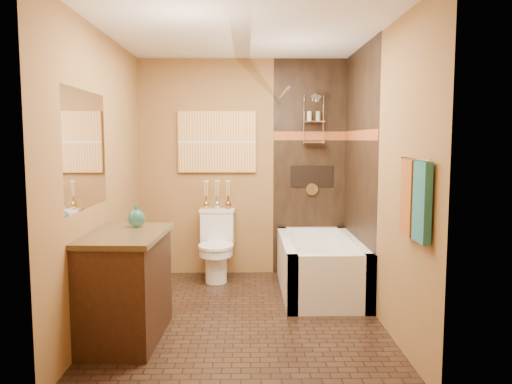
{
  "coord_description": "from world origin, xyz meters",
  "views": [
    {
      "loc": [
        0.04,
        -4.31,
        1.58
      ],
      "look_at": [
        0.13,
        0.4,
        1.08
      ],
      "focal_mm": 35.0,
      "sensor_mm": 36.0,
      "label": 1
    }
  ],
  "objects_px": {
    "sunset_painting": "(217,142)",
    "vanity": "(125,286)",
    "bathtub": "(320,270)",
    "toilet": "(217,245)"
  },
  "relations": [
    {
      "from": "vanity",
      "to": "sunset_painting",
      "type": "bearing_deg",
      "value": 74.78
    },
    {
      "from": "sunset_painting",
      "to": "bathtub",
      "type": "relative_size",
      "value": 0.6
    },
    {
      "from": "sunset_painting",
      "to": "vanity",
      "type": "distance_m",
      "value": 2.33
    },
    {
      "from": "sunset_painting",
      "to": "bathtub",
      "type": "xyz_separation_m",
      "value": [
        1.1,
        -0.73,
        -1.33
      ]
    },
    {
      "from": "toilet",
      "to": "sunset_painting",
      "type": "bearing_deg",
      "value": 93.58
    },
    {
      "from": "sunset_painting",
      "to": "toilet",
      "type": "relative_size",
      "value": 1.15
    },
    {
      "from": "sunset_painting",
      "to": "toilet",
      "type": "height_order",
      "value": "sunset_painting"
    },
    {
      "from": "bathtub",
      "to": "sunset_painting",
      "type": "bearing_deg",
      "value": 146.66
    },
    {
      "from": "toilet",
      "to": "vanity",
      "type": "relative_size",
      "value": 0.79
    },
    {
      "from": "bathtub",
      "to": "toilet",
      "type": "xyz_separation_m",
      "value": [
        -1.1,
        0.46,
        0.18
      ]
    }
  ]
}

